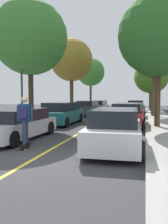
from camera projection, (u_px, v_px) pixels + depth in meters
ground at (31, 161)px, 7.01m from camera, size 80.00×80.00×0.00m
center_line at (72, 137)px, 10.87m from camera, size 0.12×39.20×0.01m
parked_car_left_nearest at (17, 124)px, 10.44m from camera, size 1.96×4.68×1.31m
parked_car_left_near at (61, 113)px, 15.90m from camera, size 2.03×4.41×1.46m
parked_car_left_far at (87, 108)px, 22.80m from camera, size 2.01×4.26×1.41m
parked_car_left_farthest at (98, 106)px, 28.15m from camera, size 1.99×4.64×1.33m
parked_car_right_nearest at (115, 129)px, 8.48m from camera, size 1.96×4.42×1.44m
parked_car_right_near at (128, 115)px, 14.57m from camera, size 1.95×4.61×1.44m
parked_car_right_far at (133, 111)px, 19.85m from camera, size 1.94×4.08×1.29m
parked_car_right_farthest at (136, 107)px, 26.47m from camera, size 1.91×4.22×1.37m
street_tree_left_nearest at (30, 38)px, 15.01m from camera, size 4.71×4.71×7.76m
street_tree_left_near at (71, 60)px, 23.42m from camera, size 4.17×4.17×7.33m
street_tree_left_far at (91, 72)px, 31.67m from camera, size 3.68×3.68×6.71m
street_tree_right_nearest at (159, 35)px, 13.45m from camera, size 4.63×4.63×7.48m
street_tree_right_near at (154, 54)px, 20.55m from camera, size 4.11×4.11×7.40m
street_tree_right_far at (152, 77)px, 27.05m from camera, size 3.75×3.75×5.77m
street_tree_right_farthest at (151, 77)px, 33.19m from camera, size 4.61×4.61×6.68m
fire_hydrant at (30, 118)px, 14.84m from camera, size 0.20×0.20×0.70m
streetlamp at (22, 76)px, 14.19m from camera, size 0.36×0.24×5.01m
skateboard at (25, 146)px, 8.66m from camera, size 0.36×0.86×0.10m
skateboarder at (25, 117)px, 8.56m from camera, size 0.59×0.71×1.78m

